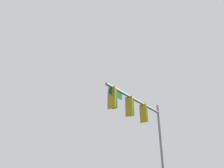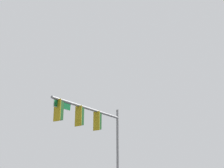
% 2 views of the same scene
% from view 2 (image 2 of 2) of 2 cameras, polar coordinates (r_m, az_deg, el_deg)
% --- Properties ---
extents(signal_pole_near, '(6.96, 0.71, 6.84)m').
position_cam_2_polar(signal_pole_near, '(20.67, -3.74, -7.53)').
color(signal_pole_near, gray).
rests_on(signal_pole_near, ground_plane).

